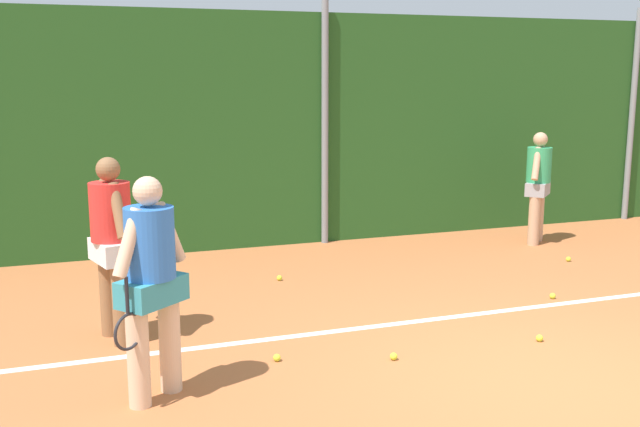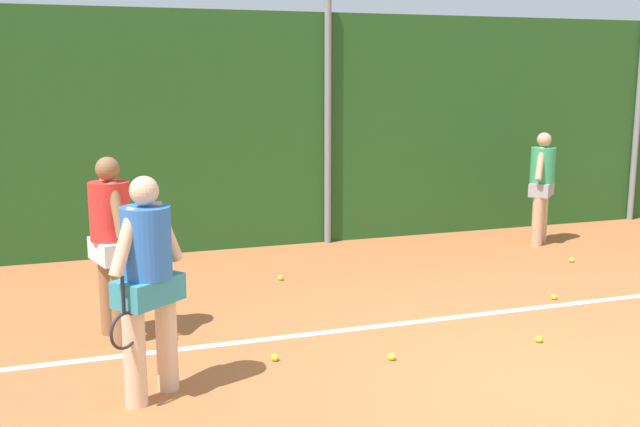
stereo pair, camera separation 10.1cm
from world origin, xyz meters
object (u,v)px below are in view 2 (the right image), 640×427
Objects in this scene: player_foreground_near at (148,276)px; tennis_ball_6 at (554,297)px; player_backcourt_far at (542,182)px; tennis_ball_0 at (275,357)px; tennis_ball_4 at (572,260)px; tennis_ball_3 at (539,339)px; tennis_ball_1 at (281,278)px; tennis_ball_2 at (392,357)px; player_midcourt at (111,239)px.

player_foreground_near reaches higher than tennis_ball_6.
tennis_ball_0 is at bearing 169.10° from player_backcourt_far.
player_backcourt_far reaches higher than tennis_ball_4.
tennis_ball_3 is at bearing 142.28° from player_foreground_near.
player_backcourt_far reaches higher than tennis_ball_1.
tennis_ball_6 is (2.44, 1.05, 0.00)m from tennis_ball_2.
tennis_ball_3 and tennis_ball_6 have the same top height.
tennis_ball_1 is at bearing 110.05° from player_midcourt.
tennis_ball_3 is (1.49, -0.04, 0.00)m from tennis_ball_2.
tennis_ball_3 is 1.00× the size of tennis_ball_6.
player_midcourt is (-0.18, 1.43, -0.00)m from player_foreground_near.
tennis_ball_2 is 1.49m from tennis_ball_3.
player_foreground_near is 26.38× the size of tennis_ball_4.
player_foreground_near is at bearing -179.14° from tennis_ball_3.
tennis_ball_4 is at bearing 23.97° from tennis_ball_0.
tennis_ball_6 is (0.95, 1.09, 0.00)m from tennis_ball_3.
player_foreground_near is at bearing -159.69° from tennis_ball_0.
tennis_ball_1 is at bearing 147.15° from tennis_ball_6.
tennis_ball_3 is (3.56, 0.05, -0.94)m from player_foreground_near.
tennis_ball_0 is 5.10m from tennis_ball_4.
tennis_ball_1 and tennis_ball_3 have the same top height.
player_backcourt_far is at bearing 172.21° from player_foreground_near.
player_midcourt is 6.56m from player_backcourt_far.
player_foreground_near is at bearing 167.02° from player_backcourt_far.
player_backcourt_far is 24.87× the size of tennis_ball_3.
tennis_ball_2 is at bearing 43.92° from player_midcourt.
tennis_ball_3 is at bearing -131.19° from tennis_ball_6.
tennis_ball_0 and tennis_ball_6 have the same top height.
tennis_ball_2 and tennis_ball_3 have the same top height.
player_midcourt is at bearing 155.41° from player_backcourt_far.
tennis_ball_0 and tennis_ball_1 have the same top height.
player_foreground_near reaches higher than tennis_ball_0.
player_backcourt_far is 5.92m from tennis_ball_0.
player_backcourt_far reaches higher than tennis_ball_6.
tennis_ball_3 is (3.75, -1.37, -0.94)m from player_midcourt.
player_backcourt_far is at bearing 55.28° from tennis_ball_3.
tennis_ball_2 is at bearing 177.79° from player_backcourt_far.
player_foreground_near is 1.50m from tennis_ball_0.
player_foreground_near is at bearing -165.79° from tennis_ball_6.
player_midcourt is at bearing 149.41° from tennis_ball_2.
player_foreground_near is 6.99m from player_backcourt_far.
player_midcourt reaches higher than tennis_ball_6.
player_backcourt_far reaches higher than tennis_ball_2.
player_midcourt is 26.34× the size of tennis_ball_2.
tennis_ball_1 and tennis_ball_2 have the same top height.
tennis_ball_4 is (2.20, 2.43, 0.00)m from tennis_ball_3.
player_midcourt is 2.79m from tennis_ball_2.
tennis_ball_2 is at bearing -147.07° from tennis_ball_4.
player_backcourt_far is 24.87× the size of tennis_ball_2.
tennis_ball_3 is at bearing -58.56° from tennis_ball_1.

